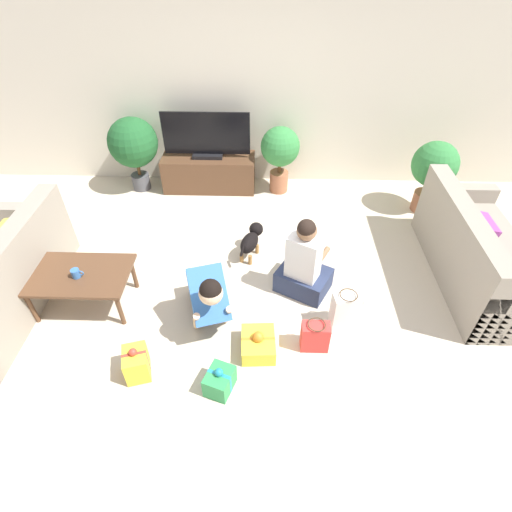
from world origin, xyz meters
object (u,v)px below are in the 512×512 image
potted_plant_back_left (133,144)px  mug (76,273)px  tv_console (209,172)px  gift_box_a (137,363)px  gift_box_c (258,344)px  gift_bag_b (315,336)px  person_kneeling (208,296)px  potted_plant_corner_right (434,168)px  dog (251,239)px  coffee_table (80,277)px  person_sitting (304,266)px  tv (206,138)px  gift_box_b (220,381)px  potted_plant_back_right (280,151)px  gift_bag_a (345,311)px  sofa_right (477,255)px

potted_plant_back_left → mug: (0.02, -2.31, -0.22)m
tv_console → gift_box_a: tv_console is taller
gift_box_c → gift_bag_b: gift_bag_b is taller
gift_box_c → person_kneeling: bearing=145.5°
tv_console → potted_plant_corner_right: (2.92, -0.49, 0.38)m
dog → potted_plant_corner_right: bearing=-135.6°
coffee_table → tv_console: size_ratio=0.76×
person_sitting → gift_box_c: bearing=89.1°
tv_console → person_sitting: size_ratio=1.39×
tv_console → tv: bearing=0.0°
person_sitting → gift_box_b: 1.43m
person_kneeling → gift_box_a: (-0.56, -0.60, -0.22)m
dog → gift_box_b: dog is taller
tv → potted_plant_back_right: 1.01m
person_kneeling → gift_bag_a: size_ratio=1.97×
gift_box_a → gift_bag_a: (1.85, 0.59, 0.07)m
coffee_table → dog: (1.64, 0.83, -0.15)m
coffee_table → gift_bag_b: bearing=-12.0°
person_sitting → gift_bag_b: person_sitting is taller
gift_box_b → mug: (-1.43, 0.88, 0.36)m
gift_bag_a → gift_bag_b: (-0.30, -0.27, -0.05)m
tv_console → tv: tv is taller
sofa_right → dog: bearing=83.0°
coffee_table → gift_bag_a: (2.57, -0.21, -0.17)m
gift_box_c → potted_plant_corner_right: bearing=47.7°
potted_plant_back_right → gift_bag_b: size_ratio=2.87×
gift_bag_b → potted_plant_back_left: bearing=129.6°
dog → gift_bag_b: 1.45m
tv → coffee_table: bearing=-113.0°
sofa_right → tv_console: sofa_right is taller
potted_plant_back_right → dog: 1.53m
person_sitting → gift_bag_b: bearing=123.6°
gift_box_b → mug: 1.72m
mug → gift_box_a: bearing=-46.7°
potted_plant_back_left → gift_box_b: 3.56m
person_sitting → gift_box_b: size_ratio=3.02×
tv → person_sitting: (1.22, -2.05, -0.43)m
sofa_right → gift_bag_b: 2.06m
sofa_right → person_sitting: 1.87m
tv → potted_plant_corner_right: 2.96m
sofa_right → potted_plant_corner_right: potted_plant_corner_right is taller
person_sitting → gift_bag_a: (0.37, -0.48, -0.13)m
gift_box_c → mug: (-1.74, 0.48, 0.38)m
potted_plant_corner_right → gift_bag_a: size_ratio=2.25×
potted_plant_back_left → gift_bag_b: (2.28, -2.75, -0.52)m
gift_box_a → mug: (-0.71, 0.75, 0.33)m
gift_bag_a → mug: (-2.56, 0.17, 0.26)m
potted_plant_corner_right → gift_bag_a: (-1.33, -2.04, -0.41)m
person_kneeling → gift_bag_a: 1.30m
coffee_table → person_sitting: bearing=6.9°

